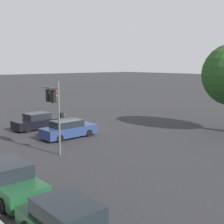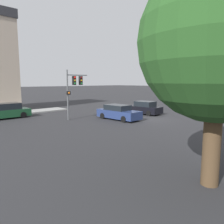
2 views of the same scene
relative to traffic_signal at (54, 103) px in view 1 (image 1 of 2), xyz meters
name	(u,v)px [view 1 (image 1 of 2)]	position (x,y,z in m)	size (l,w,h in m)	color
ground_plane	(74,129)	(-5.47, -5.69, -3.50)	(300.00, 300.00, 0.00)	#28282B
traffic_signal	(54,103)	(0.00, 0.00, 0.00)	(0.51, 2.51, 5.02)	#515456
crossing_car_0	(68,129)	(-3.16, -3.19, -2.79)	(4.78, 2.04, 1.50)	navy
crossing_car_1	(36,122)	(-2.73, -8.08, -2.78)	(4.28, 2.05, 1.54)	black
parked_car_0	(9,180)	(5.45, 4.87, -2.74)	(2.00, 4.72, 1.62)	#194728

